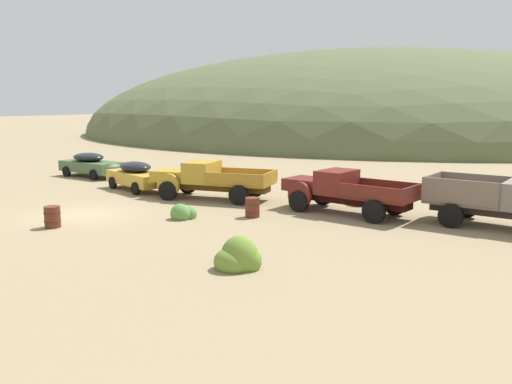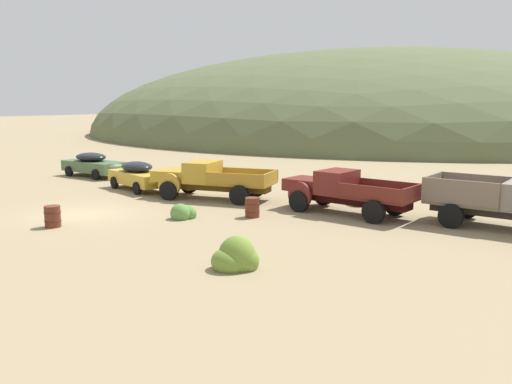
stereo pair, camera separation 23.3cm
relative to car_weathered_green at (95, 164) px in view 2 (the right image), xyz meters
The scene contains 11 objects.
ground_plane 12.37m from the car_weathered_green, 41.63° to the right, with size 300.00×300.00×0.00m, color #998460.
hill_center 56.04m from the car_weathered_green, 94.28° to the left, with size 90.21×78.11×24.90m, color #56603D.
car_weathered_green is the anchor object (origin of this frame).
car_faded_yellow 6.80m from the car_weathered_green, 18.24° to the right, with size 4.86×2.83×1.57m.
truck_mustard 11.25m from the car_weathered_green, 10.69° to the right, with size 6.54×3.62×1.89m.
truck_oxblood 18.30m from the car_weathered_green, ahead, with size 6.15×2.71×1.89m.
oil_drum_spare 16.29m from the car_weathered_green, 15.83° to the right, with size 0.66×0.66×0.85m.
oil_drum_foreground 14.57m from the car_weathered_green, 45.53° to the right, with size 0.66×0.66×0.85m.
bush_front_right 14.84m from the car_weathered_green, 25.26° to the right, with size 0.95×1.08×0.85m.
bush_front_left 22.09m from the car_weathered_green, 28.71° to the right, with size 1.33×1.27×1.27m.
bush_near_barrel 18.38m from the car_weathered_green, ahead, with size 1.03×0.90×0.77m.
Camera 2 is at (19.29, -14.73, 4.90)m, focal length 37.69 mm.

